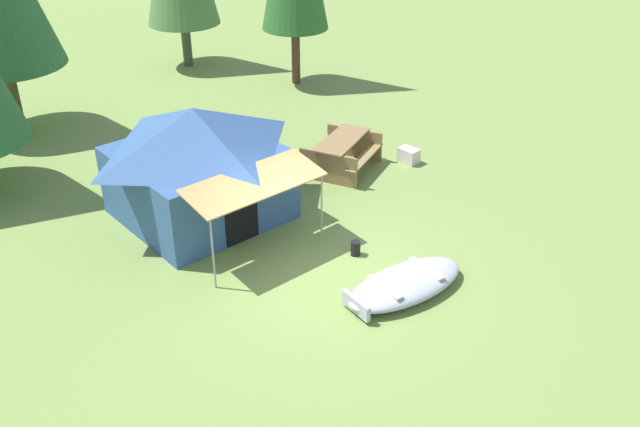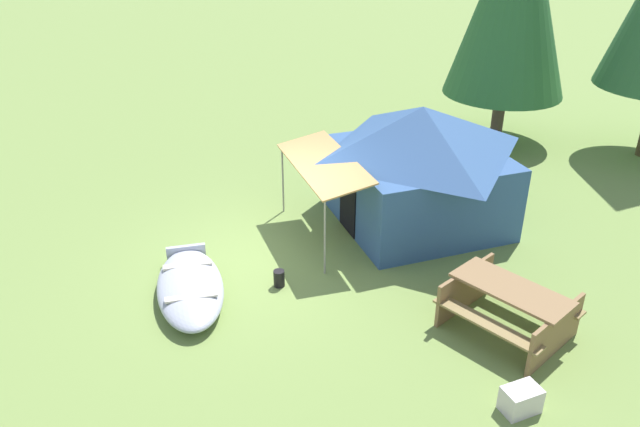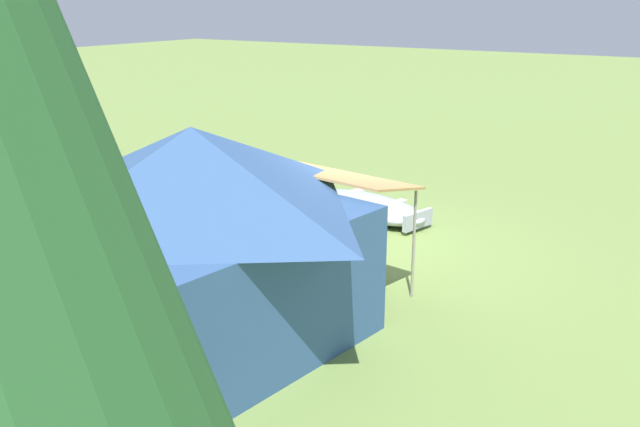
{
  "view_description": "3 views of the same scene",
  "coord_description": "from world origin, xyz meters",
  "px_view_note": "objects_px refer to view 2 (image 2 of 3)",
  "views": [
    {
      "loc": [
        -8.11,
        -7.19,
        7.53
      ],
      "look_at": [
        0.67,
        0.5,
        0.8
      ],
      "focal_mm": 39.63,
      "sensor_mm": 36.0,
      "label": 1
    },
    {
      "loc": [
        9.22,
        -3.65,
        6.06
      ],
      "look_at": [
        0.3,
        0.97,
        0.82
      ],
      "focal_mm": 35.22,
      "sensor_mm": 36.0,
      "label": 2
    },
    {
      "loc": [
        -4.94,
        8.53,
        3.7
      ],
      "look_at": [
        0.18,
        0.58,
        0.71
      ],
      "focal_mm": 38.55,
      "sensor_mm": 36.0,
      "label": 3
    }
  ],
  "objects_px": {
    "beached_rowboat": "(190,287)",
    "cooler_box": "(521,400)",
    "canvas_cabin_tent": "(419,164)",
    "picnic_table": "(509,304)",
    "fuel_can": "(279,278)"
  },
  "relations": [
    {
      "from": "cooler_box",
      "to": "fuel_can",
      "type": "bearing_deg",
      "value": -158.49
    },
    {
      "from": "beached_rowboat",
      "to": "picnic_table",
      "type": "relative_size",
      "value": 1.26
    },
    {
      "from": "beached_rowboat",
      "to": "cooler_box",
      "type": "bearing_deg",
      "value": 34.3
    },
    {
      "from": "picnic_table",
      "to": "canvas_cabin_tent",
      "type": "bearing_deg",
      "value": 166.85
    },
    {
      "from": "beached_rowboat",
      "to": "fuel_can",
      "type": "distance_m",
      "value": 1.49
    },
    {
      "from": "beached_rowboat",
      "to": "fuel_can",
      "type": "height_order",
      "value": "beached_rowboat"
    },
    {
      "from": "picnic_table",
      "to": "cooler_box",
      "type": "height_order",
      "value": "picnic_table"
    },
    {
      "from": "canvas_cabin_tent",
      "to": "picnic_table",
      "type": "relative_size",
      "value": 2.15
    },
    {
      "from": "canvas_cabin_tent",
      "to": "picnic_table",
      "type": "xyz_separation_m",
      "value": [
        3.62,
        -0.85,
        -0.76
      ]
    },
    {
      "from": "canvas_cabin_tent",
      "to": "cooler_box",
      "type": "xyz_separation_m",
      "value": [
        4.98,
        -1.83,
        -1.07
      ]
    },
    {
      "from": "beached_rowboat",
      "to": "cooler_box",
      "type": "xyz_separation_m",
      "value": [
        4.45,
        3.04,
        -0.01
      ]
    },
    {
      "from": "cooler_box",
      "to": "fuel_can",
      "type": "xyz_separation_m",
      "value": [
        -4.07,
        -1.6,
        -0.03
      ]
    },
    {
      "from": "fuel_can",
      "to": "beached_rowboat",
      "type": "bearing_deg",
      "value": -105.08
    },
    {
      "from": "beached_rowboat",
      "to": "fuel_can",
      "type": "xyz_separation_m",
      "value": [
        0.39,
        1.44,
        -0.04
      ]
    },
    {
      "from": "canvas_cabin_tent",
      "to": "fuel_can",
      "type": "distance_m",
      "value": 3.72
    }
  ]
}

